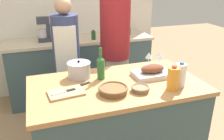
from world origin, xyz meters
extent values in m
cube|color=#3D565B|center=(0.00, 0.00, 0.45)|extent=(1.47, 0.81, 0.89)
cube|color=#B27F4C|center=(0.00, 0.00, 0.91)|extent=(1.52, 0.84, 0.04)
cube|color=#3D565B|center=(0.00, 1.65, 0.45)|extent=(2.12, 0.58, 0.89)
cube|color=beige|center=(0.00, 1.65, 0.91)|extent=(2.18, 0.60, 0.04)
cube|color=silver|center=(0.00, 2.00, 1.27)|extent=(2.68, 0.10, 2.55)
cube|color=#BCBCC1|center=(0.37, 0.04, 0.95)|extent=(0.36, 0.23, 0.04)
ellipsoid|color=brown|center=(0.37, 0.04, 1.01)|extent=(0.23, 0.14, 0.08)
cylinder|color=brown|center=(-0.09, -0.16, 0.95)|extent=(0.23, 0.23, 0.04)
torus|color=brown|center=(-0.09, -0.16, 0.98)|extent=(0.25, 0.25, 0.02)
cube|color=tan|center=(-0.45, -0.05, 0.94)|extent=(0.30, 0.22, 0.02)
cylinder|color=#B7B7BC|center=(-0.28, 0.24, 1.00)|extent=(0.21, 0.21, 0.13)
cylinder|color=#B7B7BC|center=(-0.28, 0.24, 1.07)|extent=(0.22, 0.22, 0.01)
sphere|color=black|center=(-0.28, 0.24, 1.09)|extent=(0.02, 0.02, 0.02)
cylinder|color=#846647|center=(0.14, -0.20, 0.95)|extent=(0.14, 0.14, 0.03)
torus|color=#846647|center=(0.14, -0.20, 0.97)|extent=(0.15, 0.15, 0.02)
cylinder|color=orange|center=(0.40, -0.26, 1.03)|extent=(0.10, 0.10, 0.20)
cylinder|color=red|center=(0.40, -0.26, 1.14)|extent=(0.04, 0.04, 0.02)
cylinder|color=white|center=(0.50, -0.21, 1.03)|extent=(0.09, 0.09, 0.20)
cylinder|color=#3360B2|center=(0.50, -0.21, 1.14)|extent=(0.04, 0.04, 0.02)
cylinder|color=#28662D|center=(-0.10, 0.14, 1.02)|extent=(0.07, 0.07, 0.18)
cone|color=#28662D|center=(-0.10, 0.14, 1.13)|extent=(0.07, 0.07, 0.04)
cylinder|color=#28662D|center=(-0.10, 0.14, 1.19)|extent=(0.03, 0.03, 0.08)
cylinder|color=silver|center=(0.47, 0.32, 0.93)|extent=(0.06, 0.06, 0.00)
cylinder|color=silver|center=(0.47, 0.32, 0.97)|extent=(0.01, 0.01, 0.07)
cone|color=silver|center=(0.47, 0.32, 1.04)|extent=(0.08, 0.08, 0.06)
cylinder|color=silver|center=(0.59, 0.30, 0.93)|extent=(0.06, 0.06, 0.00)
cylinder|color=silver|center=(0.59, 0.30, 0.98)|extent=(0.01, 0.01, 0.08)
cone|color=silver|center=(0.59, 0.30, 1.05)|extent=(0.08, 0.08, 0.06)
cube|color=#B7B7BC|center=(-0.39, 0.02, 0.93)|extent=(0.17, 0.09, 0.01)
cube|color=black|center=(-0.27, 0.08, 0.93)|extent=(0.11, 0.06, 0.01)
cube|color=#B7B7BC|center=(-0.51, -0.06, 0.95)|extent=(0.13, 0.06, 0.01)
cube|color=black|center=(-0.41, -0.04, 0.95)|extent=(0.08, 0.04, 0.01)
cube|color=#333842|center=(-0.50, 1.64, 0.97)|extent=(0.18, 0.14, 0.06)
cylinder|color=#B7B7BC|center=(-0.53, 1.64, 1.05)|extent=(0.13, 0.13, 0.11)
cube|color=#333842|center=(-0.44, 1.64, 1.09)|extent=(0.05, 0.08, 0.19)
cube|color=#333842|center=(-0.50, 1.64, 1.23)|extent=(0.17, 0.08, 0.10)
cylinder|color=#B28E2D|center=(-0.22, 1.79, 1.03)|extent=(0.07, 0.07, 0.19)
cylinder|color=black|center=(-0.22, 1.79, 1.13)|extent=(0.03, 0.03, 0.02)
cylinder|color=#332D28|center=(0.80, 1.66, 0.99)|extent=(0.05, 0.05, 0.11)
cylinder|color=black|center=(0.80, 1.66, 1.06)|extent=(0.02, 0.02, 0.02)
cylinder|color=#234C28|center=(0.18, 1.53, 1.00)|extent=(0.06, 0.06, 0.12)
cylinder|color=black|center=(0.18, 1.53, 1.07)|extent=(0.03, 0.03, 0.02)
cube|color=beige|center=(-0.31, 0.87, 0.39)|extent=(0.27, 0.20, 0.77)
cylinder|color=navy|center=(-0.31, 0.87, 1.09)|extent=(0.31, 0.31, 0.64)
sphere|color=tan|center=(-0.31, 0.87, 1.51)|extent=(0.19, 0.19, 0.19)
cube|color=silver|center=(-0.33, 0.73, 0.91)|extent=(0.24, 0.05, 0.82)
cube|color=beige|center=(0.28, 0.85, 0.44)|extent=(0.30, 0.22, 0.87)
cylinder|color=maroon|center=(0.28, 0.85, 1.23)|extent=(0.36, 0.36, 0.73)
camera|label=1|loc=(-0.64, -1.78, 1.83)|focal=38.00mm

